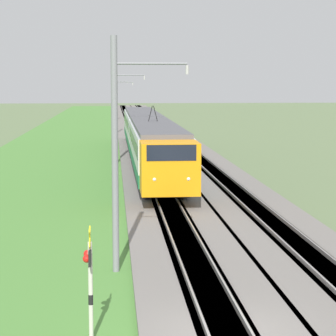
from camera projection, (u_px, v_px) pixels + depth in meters
ballast_main at (141, 147)px, 65.58m from camera, size 240.00×4.40×0.30m
ballast_adjacent at (183, 146)px, 65.93m from camera, size 240.00×4.40×0.30m
track_main at (141, 146)px, 65.58m from camera, size 240.00×1.57×0.45m
track_adjacent at (183, 146)px, 65.93m from camera, size 240.00×1.57×0.45m
grass_verge at (69, 148)px, 65.00m from camera, size 240.00×13.67×0.12m
passenger_train at (148, 135)px, 52.67m from camera, size 42.56×3.01×4.91m
crossing_signal_near at (90, 275)px, 15.95m from camera, size 0.70×0.23×2.99m
catenary_mast_near at (117, 154)px, 21.66m from camera, size 0.22×2.56×7.99m
catenary_mast_mid at (114, 114)px, 50.45m from camera, size 0.22×2.56×7.98m
catenary_mast_far at (114, 105)px, 79.28m from camera, size 0.22×2.56×7.47m
catenary_mast_distant at (113, 98)px, 108.06m from camera, size 0.22×2.56×7.66m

